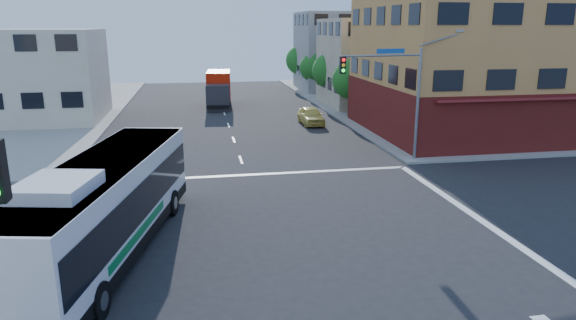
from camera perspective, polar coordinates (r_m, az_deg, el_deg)
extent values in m
plane|color=black|center=(20.66, -2.03, -9.03)|extent=(120.00, 120.00, 0.00)
cube|color=gray|center=(66.11, 24.77, 6.22)|extent=(50.00, 50.00, 0.15)
cube|color=#BF8944|center=(43.58, 21.60, 12.00)|extent=(18.00, 15.00, 14.00)
cube|color=#571514|center=(44.02, 20.99, 5.51)|extent=(18.09, 15.08, 4.00)
cube|color=maroon|center=(37.97, 26.67, 6.04)|extent=(16.00, 1.60, 0.51)
cube|color=beige|center=(56.39, 10.39, 10.62)|extent=(12.00, 10.00, 9.00)
cube|color=gray|center=(69.63, 6.34, 11.92)|extent=(12.00, 10.00, 10.00)
cube|color=beige|center=(50.98, -26.82, 8.32)|extent=(12.00, 10.00, 8.00)
cylinder|color=slate|center=(32.79, 14.19, 5.83)|extent=(0.18, 0.18, 7.00)
cylinder|color=slate|center=(31.29, 10.48, 11.35)|extent=(5.01, 0.62, 0.12)
cube|color=black|center=(30.30, 6.10, 10.45)|extent=(0.32, 0.30, 1.00)
sphere|color=#FF0C0C|center=(30.12, 6.20, 11.00)|extent=(0.20, 0.20, 0.20)
sphere|color=yellow|center=(30.14, 6.19, 10.43)|extent=(0.20, 0.20, 0.20)
sphere|color=#19FF33|center=(30.16, 6.17, 9.86)|extent=(0.20, 0.20, 0.20)
cube|color=#154890|center=(31.51, 11.34, 11.78)|extent=(1.80, 0.22, 0.28)
cube|color=gray|center=(33.77, 18.49, 13.46)|extent=(0.50, 0.22, 0.14)
cylinder|color=#352313|center=(49.45, 6.94, 6.07)|extent=(0.28, 0.28, 1.92)
sphere|color=#1E611B|center=(49.15, 7.03, 8.84)|extent=(3.60, 3.60, 3.60)
sphere|color=#1E611B|center=(48.90, 7.62, 9.85)|extent=(2.52, 2.52, 2.52)
cylinder|color=#352313|center=(57.07, 4.59, 7.32)|extent=(0.28, 0.28, 1.99)
sphere|color=#1E611B|center=(56.80, 4.64, 9.84)|extent=(3.80, 3.80, 3.80)
sphere|color=#1E611B|center=(56.54, 5.14, 10.77)|extent=(2.66, 2.66, 2.66)
cylinder|color=#352313|center=(64.78, 2.78, 8.18)|extent=(0.28, 0.28, 1.89)
sphere|color=#1E611B|center=(64.56, 2.81, 10.21)|extent=(3.40, 3.40, 3.40)
sphere|color=#1E611B|center=(64.30, 3.23, 10.95)|extent=(2.38, 2.38, 2.38)
cylinder|color=#352313|center=(72.55, 1.36, 8.95)|extent=(0.28, 0.28, 2.03)
sphere|color=#1E611B|center=(72.33, 1.37, 11.01)|extent=(4.00, 4.00, 4.00)
sphere|color=#1E611B|center=(72.06, 1.74, 11.79)|extent=(2.80, 2.80, 2.80)
cube|color=black|center=(20.39, -19.37, -8.37)|extent=(5.54, 13.62, 0.50)
cube|color=silver|center=(19.92, -19.71, -4.77)|extent=(5.52, 13.59, 3.16)
cube|color=black|center=(19.86, -19.75, -4.24)|extent=(5.50, 13.22, 1.39)
cube|color=black|center=(25.85, -14.53, 0.22)|extent=(2.56, 0.60, 1.50)
cube|color=#E5590C|center=(25.64, -14.67, 2.63)|extent=(2.08, 0.49, 0.31)
cube|color=silver|center=(19.49, -20.09, -0.57)|extent=(5.41, 13.32, 0.13)
cube|color=silver|center=(16.50, -24.35, -2.71)|extent=(2.44, 2.80, 0.40)
cube|color=#036E31|center=(20.28, -23.85, -7.26)|extent=(1.29, 5.97, 0.31)
cube|color=#036E31|center=(19.23, -16.10, -7.72)|extent=(1.29, 5.97, 0.31)
cylinder|color=black|center=(24.57, -18.77, -4.45)|extent=(0.56, 1.20, 1.15)
cylinder|color=#99999E|center=(24.62, -19.11, -4.44)|extent=(0.16, 0.57, 0.58)
cylinder|color=black|center=(23.78, -12.76, -4.65)|extent=(0.56, 1.20, 1.15)
cylinder|color=#99999E|center=(23.74, -12.40, -4.66)|extent=(0.16, 0.57, 0.58)
cylinder|color=black|center=(17.52, -28.57, -13.44)|extent=(0.56, 1.20, 1.15)
cylinder|color=#99999E|center=(17.60, -29.02, -13.37)|extent=(0.16, 0.57, 0.58)
cylinder|color=black|center=(16.39, -20.29, -14.46)|extent=(0.56, 1.20, 1.15)
cylinder|color=#99999E|center=(16.33, -19.77, -14.51)|extent=(0.16, 0.57, 0.58)
cube|color=#26252A|center=(52.21, -7.78, 6.88)|extent=(2.47, 2.37, 2.61)
cube|color=black|center=(51.22, -7.83, 7.18)|extent=(2.10, 0.24, 1.00)
cube|color=red|center=(55.89, -7.69, 8.22)|extent=(2.83, 5.78, 3.01)
cube|color=black|center=(54.90, -7.67, 6.47)|extent=(2.81, 8.16, 0.30)
cylinder|color=black|center=(52.57, -8.90, 6.01)|extent=(0.36, 1.02, 1.00)
cylinder|color=black|center=(52.50, -6.59, 6.07)|extent=(0.36, 1.02, 1.00)
cylinder|color=black|center=(55.44, -8.75, 6.46)|extent=(0.36, 1.02, 1.00)
cylinder|color=black|center=(55.38, -6.56, 6.52)|extent=(0.36, 1.02, 1.00)
cylinder|color=black|center=(57.92, -8.63, 6.81)|extent=(0.36, 1.02, 1.00)
cylinder|color=black|center=(57.86, -6.54, 6.87)|extent=(0.36, 1.02, 1.00)
imported|color=#D6C455|center=(44.59, 2.55, 4.94)|extent=(1.81, 4.40, 1.49)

